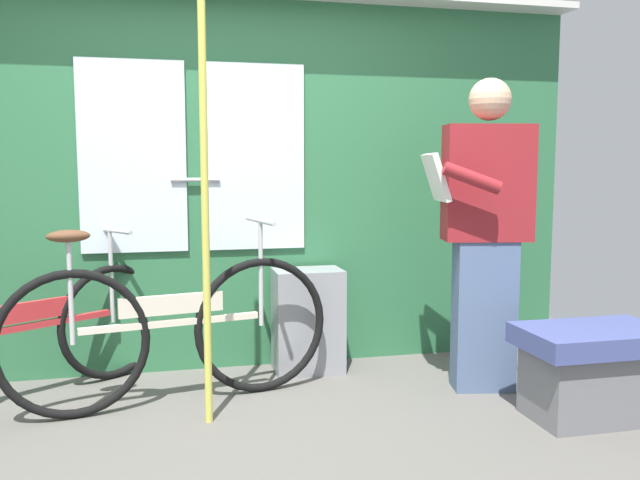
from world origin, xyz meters
name	(u,v)px	position (x,y,z in m)	size (l,w,h in m)	color
ground_plane	(255,440)	(0.00, 0.00, -0.02)	(5.34, 3.83, 0.04)	#56544F
train_door_wall	(227,175)	(-0.01, 1.11, 1.17)	(4.34, 0.28, 2.24)	#2D6B42
bicycle_near_door	(171,330)	(-0.36, 0.50, 0.39)	(1.67, 0.49, 0.95)	black
bicycle_leaning_behind	(18,335)	(-1.13, 0.71, 0.36)	(1.45, 1.01, 0.88)	black
passenger_reading_newspaper	(485,228)	(1.30, 0.36, 0.89)	(0.61, 0.54, 1.69)	slate
trash_bin_by_wall	(308,320)	(0.44, 0.89, 0.31)	(0.40, 0.28, 0.62)	gray
handrail_pole	(205,193)	(-0.19, 0.22, 1.10)	(0.04, 0.04, 2.20)	#C6C14C
bench_seat_corner	(593,370)	(1.63, -0.16, 0.24)	(0.70, 0.44, 0.45)	#3D477F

